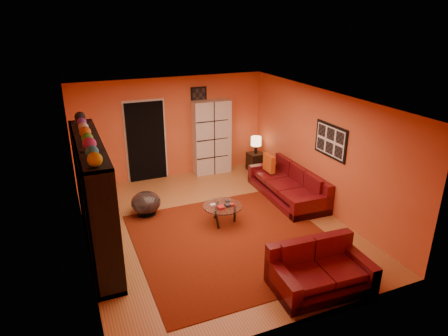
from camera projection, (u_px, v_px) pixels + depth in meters
name	position (u px, v px, depth m)	size (l,w,h in m)	color
floor	(215.00, 225.00, 8.21)	(6.00, 6.00, 0.00)	#9D6030
ceiling	(214.00, 100.00, 7.26)	(6.00, 6.00, 0.00)	white
wall_back	(172.00, 128.00, 10.31)	(6.00, 6.00, 0.00)	#DB5A30
wall_front	(300.00, 243.00, 5.16)	(6.00, 6.00, 0.00)	#DB5A30
wall_left	(79.00, 187.00, 6.83)	(6.00, 6.00, 0.00)	#DB5A30
wall_right	(322.00, 150.00, 8.64)	(6.00, 6.00, 0.00)	#DB5A30
rug	(233.00, 241.00, 7.65)	(3.60, 3.60, 0.01)	#561709
doorway	(146.00, 142.00, 10.13)	(0.95, 0.10, 2.04)	black
wall_art_right	(331.00, 141.00, 8.27)	(0.03, 1.00, 0.70)	black
wall_art_back	(199.00, 97.00, 10.29)	(0.42, 0.03, 0.52)	black
entertainment_unit	(94.00, 198.00, 7.01)	(0.45, 3.00, 2.10)	black
tv	(98.00, 201.00, 7.02)	(0.12, 0.94, 0.54)	black
sofa	(290.00, 186.00, 9.39)	(1.04, 2.37, 0.85)	#500A11
loveseat	(318.00, 269.00, 6.33)	(1.59, 1.01, 0.85)	#500A11
throw_pillow	(269.00, 163.00, 9.80)	(0.12, 0.42, 0.42)	#D65617
coffee_table	(223.00, 208.00, 8.16)	(0.80, 0.80, 0.40)	silver
storage_cabinet	(211.00, 137.00, 10.62)	(0.99, 0.44, 1.97)	silver
bowl_chair	(146.00, 203.00, 8.54)	(0.63, 0.63, 0.52)	black
side_table	(255.00, 162.00, 10.98)	(0.40, 0.40, 0.50)	black
table_lamp	(256.00, 142.00, 10.77)	(0.28, 0.28, 0.47)	black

